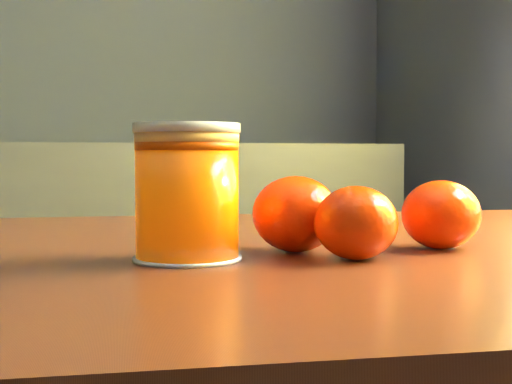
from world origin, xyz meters
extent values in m
cube|color=#5A2816|center=(1.02, 0.04, 0.76)|extent=(1.08, 0.78, 0.04)
cylinder|color=#FF5F05|center=(0.83, -0.02, 0.83)|extent=(0.08, 0.08, 0.10)
cylinder|color=#FFC668|center=(0.83, -0.02, 0.88)|extent=(0.08, 0.08, 0.01)
cylinder|color=silver|center=(0.83, -0.02, 0.89)|extent=(0.09, 0.09, 0.01)
ellipsoid|color=#E73304|center=(0.93, 0.00, 0.82)|extent=(0.10, 0.10, 0.07)
ellipsoid|color=#E73304|center=(1.06, -0.01, 0.82)|extent=(0.08, 0.08, 0.06)
ellipsoid|color=#E73304|center=(0.96, -0.05, 0.82)|extent=(0.08, 0.08, 0.06)
camera|label=1|loc=(0.75, -0.60, 0.87)|focal=50.00mm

